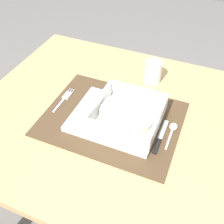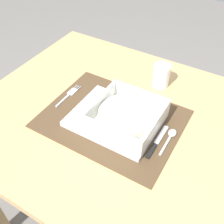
{
  "view_description": "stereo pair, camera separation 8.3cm",
  "coord_description": "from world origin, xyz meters",
  "px_view_note": "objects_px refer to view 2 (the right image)",
  "views": [
    {
      "loc": [
        0.21,
        -0.57,
        1.32
      ],
      "look_at": [
        -0.02,
        -0.02,
        0.74
      ],
      "focal_mm": 43.33,
      "sensor_mm": 36.0,
      "label": 1
    },
    {
      "loc": [
        0.28,
        -0.54,
        1.32
      ],
      "look_at": [
        -0.02,
        -0.02,
        0.74
      ],
      "focal_mm": 43.33,
      "sensor_mm": 36.0,
      "label": 2
    }
  ],
  "objects_px": {
    "dining_table": "(121,138)",
    "drinking_glass": "(161,76)",
    "porridge_bowl": "(126,116)",
    "butter_knife": "(156,143)",
    "fork": "(70,94)",
    "spoon": "(171,135)"
  },
  "relations": [
    {
      "from": "porridge_bowl",
      "to": "butter_knife",
      "type": "bearing_deg",
      "value": -11.32
    },
    {
      "from": "porridge_bowl",
      "to": "spoon",
      "type": "height_order",
      "value": "porridge_bowl"
    },
    {
      "from": "dining_table",
      "to": "fork",
      "type": "xyz_separation_m",
      "value": [
        -0.21,
        0.0,
        0.1
      ]
    },
    {
      "from": "porridge_bowl",
      "to": "butter_knife",
      "type": "distance_m",
      "value": 0.12
    },
    {
      "from": "fork",
      "to": "drinking_glass",
      "type": "relative_size",
      "value": 1.55
    },
    {
      "from": "butter_knife",
      "to": "fork",
      "type": "bearing_deg",
      "value": 174.28
    },
    {
      "from": "porridge_bowl",
      "to": "drinking_glass",
      "type": "xyz_separation_m",
      "value": [
        0.01,
        0.24,
        -0.0
      ]
    },
    {
      "from": "butter_knife",
      "to": "porridge_bowl",
      "type": "bearing_deg",
      "value": 171.07
    },
    {
      "from": "drinking_glass",
      "to": "butter_knife",
      "type": "bearing_deg",
      "value": -68.91
    },
    {
      "from": "spoon",
      "to": "butter_knife",
      "type": "relative_size",
      "value": 0.79
    },
    {
      "from": "fork",
      "to": "dining_table",
      "type": "bearing_deg",
      "value": 1.38
    },
    {
      "from": "fork",
      "to": "butter_knife",
      "type": "height_order",
      "value": "butter_knife"
    },
    {
      "from": "fork",
      "to": "butter_knife",
      "type": "xyz_separation_m",
      "value": [
        0.35,
        -0.05,
        0.0
      ]
    },
    {
      "from": "porridge_bowl",
      "to": "drinking_glass",
      "type": "relative_size",
      "value": 2.39
    },
    {
      "from": "dining_table",
      "to": "porridge_bowl",
      "type": "height_order",
      "value": "porridge_bowl"
    },
    {
      "from": "dining_table",
      "to": "drinking_glass",
      "type": "distance_m",
      "value": 0.26
    },
    {
      "from": "dining_table",
      "to": "drinking_glass",
      "type": "bearing_deg",
      "value": 80.2
    },
    {
      "from": "fork",
      "to": "drinking_glass",
      "type": "bearing_deg",
      "value": 43.81
    },
    {
      "from": "drinking_glass",
      "to": "spoon",
      "type": "bearing_deg",
      "value": -59.38
    },
    {
      "from": "spoon",
      "to": "drinking_glass",
      "type": "height_order",
      "value": "drinking_glass"
    },
    {
      "from": "porridge_bowl",
      "to": "fork",
      "type": "bearing_deg",
      "value": 173.41
    },
    {
      "from": "spoon",
      "to": "butter_knife",
      "type": "xyz_separation_m",
      "value": [
        -0.03,
        -0.05,
        -0.0
      ]
    }
  ]
}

